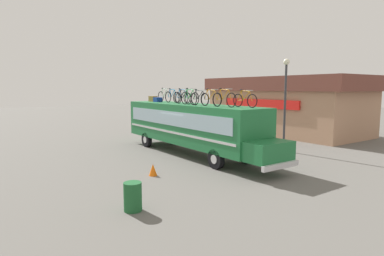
{
  "coord_description": "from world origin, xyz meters",
  "views": [
    {
      "loc": [
        15.78,
        -10.91,
        3.94
      ],
      "look_at": [
        0.33,
        0.0,
        1.6
      ],
      "focal_mm": 30.12,
      "sensor_mm": 36.0,
      "label": 1
    }
  ],
  "objects": [
    {
      "name": "roadside_building",
      "position": [
        -2.97,
        12.5,
        2.52
      ],
      "size": [
        14.48,
        6.99,
        4.89
      ],
      "color": "tan",
      "rests_on": "ground"
    },
    {
      "name": "trash_bin",
      "position": [
        6.5,
        -6.69,
        0.47
      ],
      "size": [
        0.59,
        0.59,
        0.94
      ],
      "primitive_type": "cylinder",
      "color": "#1E592D",
      "rests_on": "ground"
    },
    {
      "name": "luggage_bag_2",
      "position": [
        -3.77,
        -0.0,
        3.16
      ],
      "size": [
        0.54,
        0.43,
        0.31
      ],
      "primitive_type": "cube",
      "color": "#193899",
      "rests_on": "bus"
    },
    {
      "name": "rooftop_bicycle_3",
      "position": [
        -1.2,
        0.31,
        3.39
      ],
      "size": [
        1.81,
        0.44,
        0.94
      ],
      "color": "black",
      "rests_on": "bus"
    },
    {
      "name": "traffic_cone",
      "position": [
        3.13,
        -4.15,
        0.27
      ],
      "size": [
        0.38,
        0.38,
        0.54
      ],
      "primitive_type": "cone",
      "color": "orange",
      "rests_on": "ground"
    },
    {
      "name": "rooftop_bicycle_8",
      "position": [
        3.43,
        -0.21,
        3.4
      ],
      "size": [
        1.8,
        0.44,
        0.96
      ],
      "color": "black",
      "rests_on": "bus"
    },
    {
      "name": "street_lamp",
      "position": [
        2.8,
        5.32,
        3.66
      ],
      "size": [
        0.38,
        0.38,
        5.73
      ],
      "color": "#38383D",
      "rests_on": "ground"
    },
    {
      "name": "rooftop_bicycle_5",
      "position": [
        0.63,
        -0.37,
        3.4
      ],
      "size": [
        1.76,
        0.44,
        0.96
      ],
      "color": "black",
      "rests_on": "bus"
    },
    {
      "name": "rooftop_bicycle_4",
      "position": [
        -0.28,
        -0.21,
        3.37
      ],
      "size": [
        1.76,
        0.44,
        0.88
      ],
      "color": "black",
      "rests_on": "bus"
    },
    {
      "name": "rooftop_bicycle_9",
      "position": [
        4.34,
        0.35,
        3.37
      ],
      "size": [
        1.65,
        0.44,
        0.89
      ],
      "color": "black",
      "rests_on": "bus"
    },
    {
      "name": "luggage_bag_1",
      "position": [
        -4.61,
        0.08,
        3.19
      ],
      "size": [
        0.67,
        0.37,
        0.38
      ],
      "primitive_type": "cube",
      "color": "olive",
      "rests_on": "bus"
    },
    {
      "name": "rooftop_bicycle_1",
      "position": [
        -3.14,
        0.16,
        3.4
      ],
      "size": [
        1.71,
        0.44,
        0.97
      ],
      "color": "black",
      "rests_on": "bus"
    },
    {
      "name": "rooftop_bicycle_6",
      "position": [
        1.57,
        -0.41,
        3.38
      ],
      "size": [
        1.75,
        0.44,
        0.9
      ],
      "color": "black",
      "rests_on": "bus"
    },
    {
      "name": "ground_plane",
      "position": [
        0.0,
        0.0,
        0.0
      ],
      "size": [
        120.0,
        120.0,
        0.0
      ],
      "primitive_type": "plane",
      "color": "#605E59"
    },
    {
      "name": "rooftop_bicycle_7",
      "position": [
        2.56,
        -0.38,
        3.39
      ],
      "size": [
        1.73,
        0.44,
        0.93
      ],
      "color": "black",
      "rests_on": "bus"
    },
    {
      "name": "rooftop_bicycle_2",
      "position": [
        -2.22,
        0.2,
        3.39
      ],
      "size": [
        1.71,
        0.44,
        0.94
      ],
      "color": "black",
      "rests_on": "bus"
    },
    {
      "name": "bus",
      "position": [
        0.24,
        -0.0,
        1.8
      ],
      "size": [
        12.66,
        2.43,
        3.0
      ],
      "color": "#1E6B38",
      "rests_on": "ground"
    }
  ]
}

